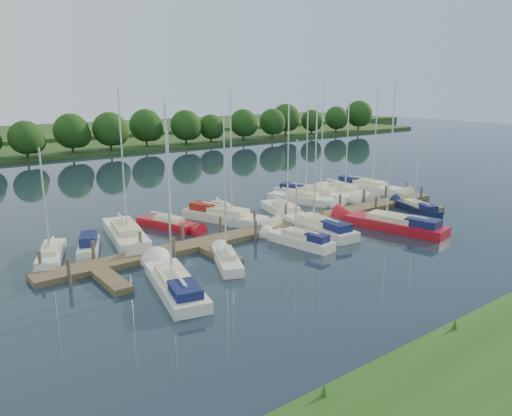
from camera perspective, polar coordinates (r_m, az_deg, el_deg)
ground at (r=36.96m, az=10.79°, el=-5.12°), size 260.00×260.00×0.00m
dock at (r=41.86m, az=3.38°, el=-2.32°), size 40.00×6.00×0.40m
mooring_pilings at (r=42.57m, az=2.40°, el=-1.47°), size 38.24×2.84×2.00m
far_shore at (r=102.22m, az=-22.30°, el=6.43°), size 180.00×30.00×0.60m
distant_hill at (r=126.37m, az=-25.38°, el=7.57°), size 220.00×40.00×1.40m
treeline at (r=88.74m, az=-22.30°, el=7.78°), size 146.60×9.12×7.92m
sailboat_n_0 at (r=37.81m, az=-22.41°, el=-5.09°), size 3.43×6.30×8.20m
motorboat at (r=38.51m, az=-18.56°, el=-4.30°), size 2.95×4.87×1.61m
sailboat_n_2 at (r=40.48m, az=-14.55°, el=-3.21°), size 3.94×9.78×12.34m
sailboat_n_3 at (r=43.14m, az=-9.88°, el=-1.91°), size 3.43×6.68×8.66m
sailboat_n_4 at (r=44.47m, az=-3.30°, el=-1.15°), size 4.90×9.30×11.99m
sailboat_n_5 at (r=46.40m, az=-3.66°, el=-0.59°), size 3.25×7.45×9.55m
sailboat_n_6 at (r=46.36m, az=3.46°, el=-0.60°), size 3.94×8.39×10.70m
sailboat_n_7 at (r=51.78m, az=5.45°, el=0.91°), size 4.22×8.01×10.33m
sailboat_n_8 at (r=54.29m, az=6.95°, el=1.54°), size 5.46×10.04×12.78m
sailboat_n_9 at (r=55.93m, az=9.96°, el=1.75°), size 2.73×8.81×11.23m
sailboat_n_10 at (r=58.79m, az=12.77°, el=2.26°), size 3.55×9.38×11.82m
sailboat_s_0 at (r=30.57m, az=-9.36°, el=-8.56°), size 3.87×9.08×11.35m
sailboat_s_1 at (r=34.16m, az=-3.37°, el=-6.01°), size 3.24×5.66×7.58m
sailboat_s_2 at (r=38.13m, az=4.97°, el=-3.79°), size 2.38×6.46×8.42m
sailboat_s_3 at (r=41.80m, az=7.01°, el=-2.23°), size 2.69×8.83×11.26m
sailboat_s_4 at (r=43.72m, az=15.24°, el=-1.90°), size 4.09×10.07×12.66m
sailboat_s_5 at (r=50.32m, az=17.86°, el=-0.05°), size 3.51×6.64×8.62m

